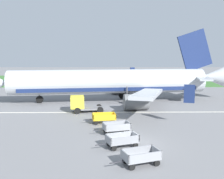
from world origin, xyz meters
The scene contains 9 objects.
ground_plane centered at (0.00, 0.00, 0.00)m, with size 220.00×220.00×0.00m, color slate.
grass_strip centered at (0.00, 50.02, 0.03)m, with size 220.00×28.00×0.06m, color #3D7033.
apron_stripe centered at (0.00, 12.00, 0.01)m, with size 120.00×0.36×0.01m, color silver.
airplane centered at (-0.95, 19.63, 3.05)m, with size 37.67×30.31×11.34m.
baggage_cart_nearest centered at (0.21, -4.13, 0.60)m, with size 3.59×2.15×1.07m.
baggage_cart_second_in_row centered at (-0.91, -0.66, 0.60)m, with size 3.59×2.16×1.07m.
baggage_cart_third_in_row centered at (-1.27, 3.05, 0.60)m, with size 3.62×1.98×1.07m.
baggage_cart_fourth_in_row centered at (-2.51, 6.79, 0.60)m, with size 3.62×1.78×1.07m.
service_truck_beside_carts centered at (-5.51, 12.13, 1.10)m, with size 4.58×2.45×2.10m.
Camera 1 is at (-2.04, -21.82, 7.82)m, focal length 43.15 mm.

